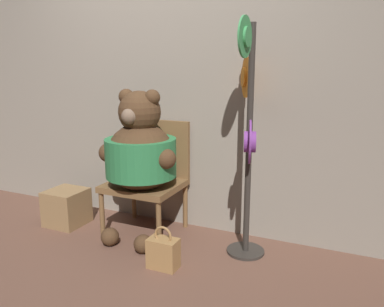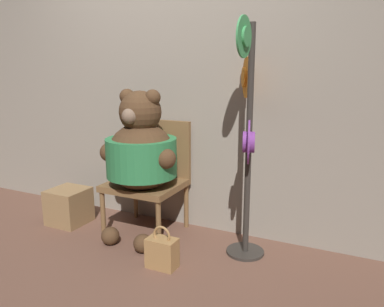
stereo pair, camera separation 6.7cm
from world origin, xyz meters
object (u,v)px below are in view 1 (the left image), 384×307
at_px(chair, 150,174).
at_px(teddy_bear, 140,153).
at_px(hat_display_rack, 247,133).
at_px(handbag_on_ground, 163,253).

height_order(chair, teddy_bear, teddy_bear).
xyz_separation_m(teddy_bear, hat_display_rack, (0.84, 0.05, 0.21)).
height_order(chair, hat_display_rack, hat_display_rack).
xyz_separation_m(chair, hat_display_rack, (0.86, -0.12, 0.42)).
bearing_deg(chair, hat_display_rack, -8.09).
height_order(teddy_bear, hat_display_rack, hat_display_rack).
bearing_deg(teddy_bear, handbag_on_ground, -43.06).
relative_size(chair, hat_display_rack, 0.55).
bearing_deg(handbag_on_ground, hat_display_rack, 42.83).
xyz_separation_m(chair, handbag_on_ground, (0.41, -0.54, -0.38)).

